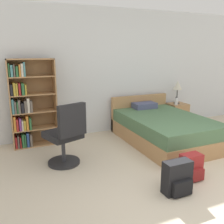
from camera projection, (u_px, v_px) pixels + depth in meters
The scene contains 9 objects.
wall_back at pixel (115, 72), 5.37m from camera, with size 9.00×0.06×2.60m.
bookshelf at pixel (28, 105), 4.52m from camera, with size 0.81×0.31×1.61m.
bed at pixel (163, 128), 4.88m from camera, with size 1.36×2.05×0.77m.
office_chair at pixel (66, 136), 3.78m from camera, with size 0.62×0.68×1.00m.
nightstand at pixel (177, 114), 5.98m from camera, with size 0.42×0.41×0.52m.
table_lamp at pixel (178, 86), 5.81m from camera, with size 0.21×0.21×0.54m.
water_bottle at pixel (176, 101), 5.76m from camera, with size 0.07×0.07×0.19m.
backpack_red at pixel (191, 167), 3.46m from camera, with size 0.29×0.24×0.36m.
backpack_black at pixel (177, 178), 3.09m from camera, with size 0.36×0.23×0.42m.
Camera 1 is at (-2.23, -1.72, 1.74)m, focal length 40.00 mm.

